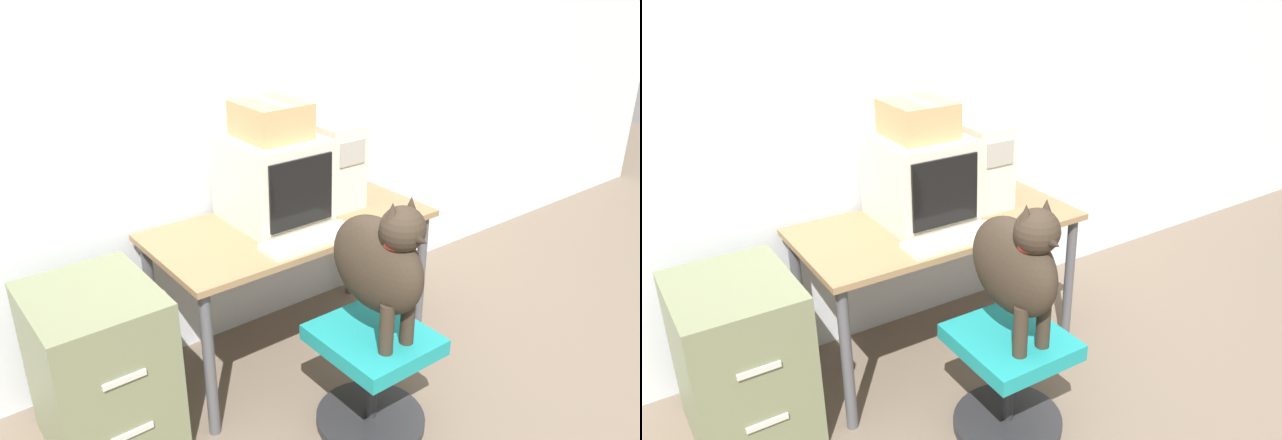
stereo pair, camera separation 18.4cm
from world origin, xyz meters
The scene contains 11 objects.
ground_plane centered at (0.00, 0.00, 0.00)m, with size 12.00×12.00×0.00m, color #6B5B4C.
wall_back centered at (0.00, 0.74, 1.30)m, with size 8.00×0.05×2.60m.
desk centered at (0.00, 0.34, 0.65)m, with size 1.35×0.67×0.74m.
crt_monitor centered at (-0.04, 0.42, 0.94)m, with size 0.41×0.46×0.41m.
pc_tower centered at (0.31, 0.46, 0.95)m, with size 0.21×0.41×0.43m.
keyboard centered at (-0.06, 0.10, 0.75)m, with size 0.46×0.16×0.03m.
computer_mouse centered at (0.24, 0.10, 0.76)m, with size 0.06×0.04×0.03m.
office_chair centered at (-0.05, -0.32, 0.27)m, with size 0.48×0.48×0.48m.
dog centered at (-0.05, -0.34, 0.82)m, with size 0.21×0.49×0.64m.
filing_cabinet centered at (-0.99, 0.29, 0.36)m, with size 0.48×0.58×0.72m.
cardboard_box centered at (-0.04, 0.42, 1.23)m, with size 0.28×0.32×0.17m.
Camera 2 is at (-1.41, -2.03, 1.94)m, focal length 35.00 mm.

